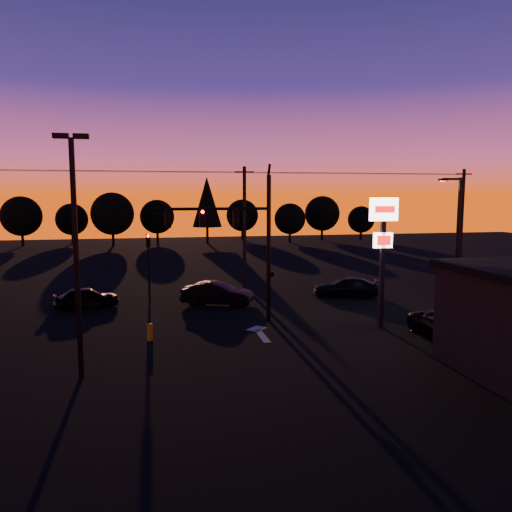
{
  "coord_description": "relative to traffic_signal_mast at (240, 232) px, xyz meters",
  "views": [
    {
      "loc": [
        -4.69,
        -22.37,
        6.95
      ],
      "look_at": [
        1.0,
        5.0,
        3.5
      ],
      "focal_mm": 35.0,
      "sensor_mm": 36.0,
      "label": 1
    }
  ],
  "objects": [
    {
      "name": "tree_6",
      "position": [
        15.1,
        44.01,
        -1.5
      ],
      "size": [
        4.54,
        4.54,
        5.71
      ],
      "color": "black",
      "rests_on": "ground"
    },
    {
      "name": "bollard",
      "position": [
        -4.84,
        -2.6,
        -4.53
      ],
      "size": [
        0.27,
        0.27,
        0.82
      ],
      "primitive_type": "cylinder",
      "color": "#C8850A",
      "rests_on": "ground"
    },
    {
      "name": "traffic_signal_mast",
      "position": [
        0.0,
        0.0,
        0.0
      ],
      "size": [
        6.79,
        0.52,
        8.58
      ],
      "color": "black",
      "rests_on": "ground"
    },
    {
      "name": "car_left",
      "position": [
        -8.67,
        5.3,
        -4.28
      ],
      "size": [
        4.09,
        2.34,
        1.31
      ],
      "primitive_type": "imported",
      "rotation": [
        0.0,
        0.0,
        1.79
      ],
      "color": "black",
      "rests_on": "ground"
    },
    {
      "name": "utility_pole_2",
      "position": [
        20.1,
        10.01,
        -0.34
      ],
      "size": [
        1.4,
        0.26,
        9.0
      ],
      "color": "black",
      "rests_on": "ground"
    },
    {
      "name": "tree_2",
      "position": [
        -9.9,
        44.01,
        -0.57
      ],
      "size": [
        5.77,
        5.78,
        7.26
      ],
      "color": "black",
      "rests_on": "ground"
    },
    {
      "name": "tree_8",
      "position": [
        27.1,
        46.01,
        -1.82
      ],
      "size": [
        4.12,
        4.12,
        5.19
      ],
      "color": "black",
      "rests_on": "ground"
    },
    {
      "name": "tree_0",
      "position": [
        -21.9,
        46.01,
        -0.88
      ],
      "size": [
        5.36,
        5.36,
        6.74
      ],
      "color": "black",
      "rests_on": "ground"
    },
    {
      "name": "lane_arrow",
      "position": [
        0.6,
        -2.33,
        -4.93
      ],
      "size": [
        1.2,
        3.1,
        0.01
      ],
      "color": "beige",
      "rests_on": "ground"
    },
    {
      "name": "streetlight",
      "position": [
        14.01,
        1.51,
        -0.52
      ],
      "size": [
        1.55,
        0.35,
        8.0
      ],
      "color": "black",
      "rests_on": "ground"
    },
    {
      "name": "car_right",
      "position": [
        8.33,
        5.31,
        -4.29
      ],
      "size": [
        4.81,
        3.43,
        1.29
      ],
      "primitive_type": "imported",
      "rotation": [
        0.0,
        0.0,
        -1.98
      ],
      "color": "black",
      "rests_on": "ground"
    },
    {
      "name": "pylon_sign",
      "position": [
        7.1,
        -2.49,
        -0.02
      ],
      "size": [
        1.5,
        0.28,
        6.8
      ],
      "color": "black",
      "rests_on": "ground"
    },
    {
      "name": "tree_1",
      "position": [
        -15.9,
        49.01,
        -1.5
      ],
      "size": [
        4.54,
        4.54,
        5.71
      ],
      "color": "black",
      "rests_on": "ground"
    },
    {
      "name": "ground",
      "position": [
        0.1,
        -3.99,
        -4.94
      ],
      "size": [
        120.0,
        120.0,
        0.0
      ],
      "primitive_type": "plane",
      "color": "black",
      "rests_on": "ground"
    },
    {
      "name": "tree_3",
      "position": [
        -3.9,
        48.01,
        -1.19
      ],
      "size": [
        4.95,
        4.95,
        6.22
      ],
      "color": "black",
      "rests_on": "ground"
    },
    {
      "name": "tree_7",
      "position": [
        21.1,
        47.01,
        -0.88
      ],
      "size": [
        5.36,
        5.36,
        6.74
      ],
      "color": "black",
      "rests_on": "ground"
    },
    {
      "name": "car_mid",
      "position": [
        -0.7,
        4.46,
        -4.2
      ],
      "size": [
        4.72,
        3.15,
        1.47
      ],
      "primitive_type": "imported",
      "rotation": [
        0.0,
        0.0,
        1.18
      ],
      "color": "black",
      "rests_on": "ground"
    },
    {
      "name": "suv_parked",
      "position": [
        9.22,
        -5.32,
        -4.3
      ],
      "size": [
        2.11,
        4.58,
        1.27
      ],
      "primitive_type": "imported",
      "rotation": [
        0.0,
        0.0,
        0.0
      ],
      "color": "black",
      "rests_on": "ground"
    },
    {
      "name": "secondary_signal",
      "position": [
        -4.9,
        7.49,
        -2.07
      ],
      "size": [
        0.3,
        0.31,
        4.35
      ],
      "color": "black",
      "rests_on": "ground"
    },
    {
      "name": "power_wires",
      "position": [
        2.1,
        10.01,
        3.63
      ],
      "size": [
        36.0,
        1.22,
        0.07
      ],
      "color": "black",
      "rests_on": "ground"
    },
    {
      "name": "tree_5",
      "position": [
        9.1,
        50.01,
        -1.19
      ],
      "size": [
        4.95,
        4.95,
        6.22
      ],
      "color": "black",
      "rests_on": "ground"
    },
    {
      "name": "tree_4",
      "position": [
        3.1,
        45.01,
        0.99
      ],
      "size": [
        4.18,
        4.18,
        9.5
      ],
      "color": "black",
      "rests_on": "ground"
    },
    {
      "name": "parking_lot_light",
      "position": [
        -7.4,
        -6.99,
        0.33
      ],
      "size": [
        1.25,
        0.3,
        9.14
      ],
      "color": "black",
      "rests_on": "ground"
    },
    {
      "name": "utility_pole_1",
      "position": [
        2.1,
        10.01,
        -0.34
      ],
      "size": [
        1.4,
        0.26,
        9.0
      ],
      "color": "black",
      "rests_on": "ground"
    }
  ]
}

